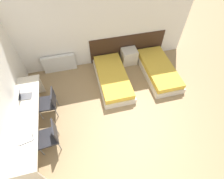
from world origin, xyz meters
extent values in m
plane|color=#9E7F56|center=(0.00, 0.00, 0.00)|extent=(20.00, 20.00, 0.00)
cube|color=white|center=(0.00, 3.93, 1.35)|extent=(5.90, 0.05, 2.70)
cube|color=#382316|center=(0.97, 3.89, 0.46)|extent=(2.57, 0.03, 0.92)
cube|color=beige|center=(0.20, 2.88, 0.09)|extent=(0.93, 1.96, 0.18)
cube|color=gold|center=(0.20, 2.88, 0.26)|extent=(0.85, 1.88, 0.17)
cube|color=beige|center=(1.74, 2.88, 0.09)|extent=(0.93, 1.96, 0.18)
cube|color=gold|center=(1.74, 2.88, 0.26)|extent=(0.85, 1.88, 0.17)
cube|color=beige|center=(0.97, 3.65, 0.26)|extent=(0.50, 0.43, 0.52)
cube|color=silver|center=(-1.36, 3.81, 0.30)|extent=(1.06, 0.12, 0.60)
cube|color=beige|center=(-2.16, 1.73, 0.71)|extent=(0.59, 2.56, 0.04)
cube|color=beige|center=(-2.16, 0.47, 0.35)|extent=(0.53, 0.04, 0.69)
cube|color=beige|center=(-2.16, 2.99, 0.35)|extent=(0.53, 0.04, 0.69)
cube|color=#232328|center=(-1.75, 2.22, 0.41)|extent=(0.48, 0.48, 0.05)
cube|color=#232328|center=(-1.53, 2.21, 0.63)|extent=(0.05, 0.42, 0.39)
cylinder|color=slate|center=(-1.96, 2.03, 0.19)|extent=(0.02, 0.02, 0.38)
cylinder|color=slate|center=(-1.94, 2.43, 0.19)|extent=(0.02, 0.02, 0.38)
cylinder|color=slate|center=(-1.56, 2.01, 0.19)|extent=(0.02, 0.02, 0.38)
cylinder|color=slate|center=(-1.54, 2.41, 0.19)|extent=(0.02, 0.02, 0.38)
cube|color=#232328|center=(-1.75, 1.24, 0.41)|extent=(0.50, 0.50, 0.05)
cube|color=#232328|center=(-1.53, 1.26, 0.63)|extent=(0.07, 0.42, 0.39)
cylinder|color=slate|center=(-1.93, 1.02, 0.19)|extent=(0.02, 0.02, 0.38)
cylinder|color=slate|center=(-1.97, 1.42, 0.19)|extent=(0.02, 0.02, 0.38)
cylinder|color=slate|center=(-1.53, 1.06, 0.19)|extent=(0.02, 0.02, 0.38)
cylinder|color=slate|center=(-1.57, 1.46, 0.19)|extent=(0.02, 0.02, 0.38)
cube|color=slate|center=(-2.17, 2.31, 0.74)|extent=(0.32, 0.24, 0.02)
cube|color=black|center=(-2.26, 2.31, 0.88)|extent=(0.15, 0.23, 0.28)
cube|color=black|center=(-2.11, 1.16, 0.73)|extent=(0.34, 0.27, 0.01)
cube|color=white|center=(-2.11, 1.16, 0.74)|extent=(0.31, 0.25, 0.01)
camera|label=1|loc=(-0.70, -0.69, 4.23)|focal=28.00mm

